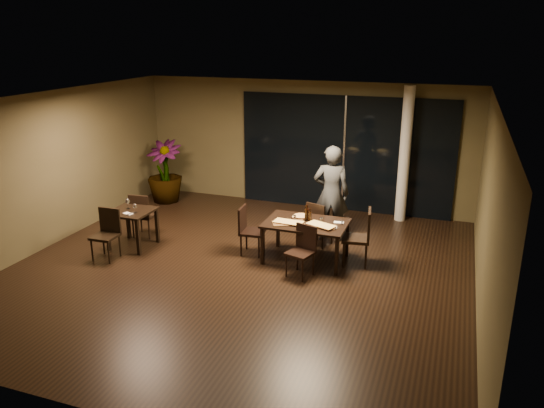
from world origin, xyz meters
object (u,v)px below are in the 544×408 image
at_px(chair_main_far, 318,222).
at_px(diner, 331,194).
at_px(chair_main_near, 303,248).
at_px(chair_side_far, 142,213).
at_px(side_table, 132,217).
at_px(bottle_c, 307,212).
at_px(main_table, 306,226).
at_px(potted_plant, 165,172).
at_px(bottle_b, 310,215).
at_px(chair_main_right, 361,234).
at_px(chair_side_near, 107,231).
at_px(bottle_a, 306,213).
at_px(chair_main_left, 248,228).

xyz_separation_m(chair_main_far, diner, (0.14, 0.43, 0.48)).
height_order(chair_main_near, chair_side_far, chair_side_far).
xyz_separation_m(side_table, bottle_c, (3.38, 0.61, 0.28)).
distance_m(side_table, bottle_c, 3.45).
bearing_deg(main_table, potted_plant, 152.05).
distance_m(side_table, chair_main_far, 3.66).
xyz_separation_m(main_table, bottle_c, (-0.02, 0.11, 0.23)).
xyz_separation_m(main_table, bottle_b, (0.06, 0.04, 0.20)).
bearing_deg(chair_main_near, bottle_c, 118.24).
distance_m(chair_main_far, chair_main_right, 1.12).
bearing_deg(diner, chair_main_right, 118.33).
relative_size(chair_main_near, chair_side_near, 0.94).
height_order(chair_main_near, bottle_c, bottle_c).
xyz_separation_m(side_table, chair_main_near, (3.52, -0.10, -0.12)).
bearing_deg(chair_side_near, chair_main_near, 6.23).
bearing_deg(chair_main_far, potted_plant, -1.08).
bearing_deg(chair_side_far, bottle_c, 176.01).
height_order(main_table, chair_side_near, chair_side_near).
bearing_deg(bottle_a, potted_plant, 152.85).
distance_m(chair_main_near, chair_main_right, 1.16).
height_order(main_table, bottle_c, bottle_c).
bearing_deg(bottle_b, chair_main_right, 6.81).
bearing_deg(potted_plant, diner, -13.91).
bearing_deg(diner, main_table, 70.79).
xyz_separation_m(chair_main_right, bottle_c, (-1.01, -0.05, 0.31)).
distance_m(chair_main_right, chair_side_far, 4.49).
relative_size(chair_main_right, potted_plant, 0.69).
distance_m(diner, bottle_a, 1.10).
xyz_separation_m(chair_main_right, bottle_a, (-1.02, -0.07, 0.31)).
height_order(chair_main_left, bottle_c, bottle_c).
bearing_deg(chair_main_right, side_table, -90.49).
distance_m(chair_main_near, potted_plant, 5.27).
relative_size(chair_main_right, chair_side_near, 1.11).
distance_m(chair_side_near, potted_plant, 3.49).
bearing_deg(potted_plant, bottle_b, -27.16).
relative_size(chair_main_right, diner, 0.54).
height_order(chair_main_right, diner, diner).
height_order(chair_side_near, bottle_c, bottle_c).
relative_size(chair_main_right, bottle_a, 3.53).
xyz_separation_m(chair_side_near, diner, (3.71, 2.29, 0.45)).
relative_size(chair_side_far, bottle_a, 3.13).
xyz_separation_m(potted_plant, bottle_c, (4.28, -2.17, 0.14)).
xyz_separation_m(diner, bottle_a, (-0.20, -1.08, -0.08)).
distance_m(chair_main_left, bottle_c, 1.18).
xyz_separation_m(chair_main_near, bottle_a, (-0.14, 0.69, 0.40)).
xyz_separation_m(chair_main_far, bottle_c, (-0.05, -0.63, 0.40)).
height_order(chair_main_left, chair_side_far, chair_side_far).
height_order(main_table, bottle_a, bottle_a).
bearing_deg(main_table, chair_main_right, 8.91).
distance_m(chair_side_far, bottle_a, 3.50).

